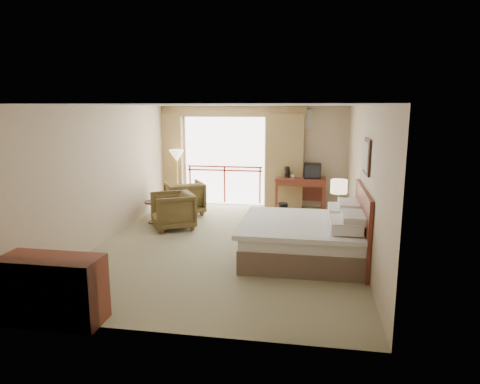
% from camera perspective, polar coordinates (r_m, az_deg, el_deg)
% --- Properties ---
extents(floor, '(7.00, 7.00, 0.00)m').
position_cam_1_polar(floor, '(8.56, -1.44, -6.87)').
color(floor, gray).
rests_on(floor, ground).
extents(ceiling, '(7.00, 7.00, 0.00)m').
position_cam_1_polar(ceiling, '(8.14, -1.53, 11.51)').
color(ceiling, white).
rests_on(ceiling, wall_back).
extents(wall_back, '(5.00, 0.00, 5.00)m').
position_cam_1_polar(wall_back, '(11.67, 1.81, 4.79)').
color(wall_back, '#C5AD8B').
rests_on(wall_back, ground).
extents(wall_front, '(5.00, 0.00, 5.00)m').
position_cam_1_polar(wall_front, '(4.93, -9.31, -4.34)').
color(wall_front, '#C5AD8B').
rests_on(wall_front, ground).
extents(wall_left, '(0.00, 7.00, 7.00)m').
position_cam_1_polar(wall_left, '(9.06, -17.22, 2.41)').
color(wall_left, '#C5AD8B').
rests_on(wall_left, ground).
extents(wall_right, '(0.00, 7.00, 7.00)m').
position_cam_1_polar(wall_right, '(8.15, 16.05, 1.54)').
color(wall_right, '#C5AD8B').
rests_on(wall_right, ground).
extents(balcony_door, '(2.40, 0.00, 2.40)m').
position_cam_1_polar(balcony_door, '(11.80, -2.07, 4.13)').
color(balcony_door, white).
rests_on(balcony_door, wall_back).
extents(balcony_railing, '(2.09, 0.03, 1.02)m').
position_cam_1_polar(balcony_railing, '(11.83, -2.07, 2.25)').
color(balcony_railing, '#A6250E').
rests_on(balcony_railing, wall_back).
extents(curtain_left, '(1.00, 0.26, 2.50)m').
position_cam_1_polar(curtain_left, '(12.11, -9.89, 4.39)').
color(curtain_left, olive).
rests_on(curtain_left, wall_back).
extents(curtain_right, '(1.00, 0.26, 2.50)m').
position_cam_1_polar(curtain_right, '(11.45, 5.94, 4.10)').
color(curtain_right, olive).
rests_on(curtain_right, wall_back).
extents(valance, '(4.40, 0.22, 0.28)m').
position_cam_1_polar(valance, '(11.61, -2.22, 10.69)').
color(valance, olive).
rests_on(valance, wall_back).
extents(hvac_vent, '(0.50, 0.04, 0.50)m').
position_cam_1_polar(hvac_vent, '(11.46, 8.37, 9.57)').
color(hvac_vent, silver).
rests_on(hvac_vent, wall_back).
extents(bed, '(2.13, 2.06, 0.97)m').
position_cam_1_polar(bed, '(7.73, 8.70, -6.07)').
color(bed, brown).
rests_on(bed, floor).
extents(headboard, '(0.06, 2.10, 1.30)m').
position_cam_1_polar(headboard, '(7.71, 15.95, -4.32)').
color(headboard, '#592016').
rests_on(headboard, wall_right).
extents(framed_art, '(0.04, 0.72, 0.60)m').
position_cam_1_polar(framed_art, '(7.49, 16.53, 4.56)').
color(framed_art, black).
rests_on(framed_art, wall_right).
extents(nightstand, '(0.44, 0.52, 0.61)m').
position_cam_1_polar(nightstand, '(9.02, 12.86, -4.19)').
color(nightstand, '#592016').
rests_on(nightstand, floor).
extents(table_lamp, '(0.33, 0.33, 0.59)m').
position_cam_1_polar(table_lamp, '(8.90, 13.06, 0.64)').
color(table_lamp, tan).
rests_on(table_lamp, nightstand).
extents(phone, '(0.20, 0.16, 0.09)m').
position_cam_1_polar(phone, '(8.79, 12.68, -2.26)').
color(phone, black).
rests_on(phone, nightstand).
extents(desk, '(1.30, 0.63, 0.85)m').
position_cam_1_polar(desk, '(11.35, 8.06, 1.00)').
color(desk, '#592016').
rests_on(desk, floor).
extents(tv, '(0.43, 0.34, 0.39)m').
position_cam_1_polar(tv, '(11.23, 9.63, 2.80)').
color(tv, black).
rests_on(tv, desk).
extents(coffee_maker, '(0.14, 0.14, 0.29)m').
position_cam_1_polar(coffee_maker, '(11.26, 6.31, 2.64)').
color(coffee_maker, black).
rests_on(coffee_maker, desk).
extents(cup, '(0.09, 0.09, 0.10)m').
position_cam_1_polar(cup, '(11.22, 7.05, 2.11)').
color(cup, white).
rests_on(cup, desk).
extents(wastebasket, '(0.30, 0.30, 0.31)m').
position_cam_1_polar(wastebasket, '(10.72, 5.71, -2.32)').
color(wastebasket, black).
rests_on(wastebasket, floor).
extents(armchair_far, '(1.23, 1.24, 0.83)m').
position_cam_1_polar(armchair_far, '(10.97, -7.34, -2.88)').
color(armchair_far, '#4C3D1F').
rests_on(armchair_far, floor).
extents(armchair_near, '(1.20, 1.19, 0.81)m').
position_cam_1_polar(armchair_near, '(9.72, -8.87, -4.78)').
color(armchair_near, '#4C3D1F').
rests_on(armchair_near, floor).
extents(side_table, '(0.47, 0.47, 0.51)m').
position_cam_1_polar(side_table, '(10.16, -11.27, -2.12)').
color(side_table, black).
rests_on(side_table, floor).
extents(book, '(0.25, 0.26, 0.02)m').
position_cam_1_polar(book, '(10.13, -11.31, -1.21)').
color(book, white).
rests_on(book, side_table).
extents(floor_lamp, '(0.39, 0.39, 1.54)m').
position_cam_1_polar(floor_lamp, '(11.58, -8.44, 4.52)').
color(floor_lamp, tan).
rests_on(floor_lamp, floor).
extents(dresser, '(1.27, 0.54, 0.85)m').
position_cam_1_polar(dresser, '(5.95, -23.78, -11.84)').
color(dresser, '#592016').
rests_on(dresser, floor).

